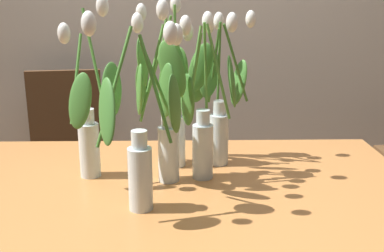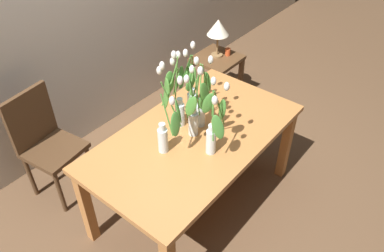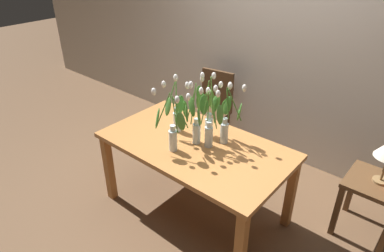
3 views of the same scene
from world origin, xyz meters
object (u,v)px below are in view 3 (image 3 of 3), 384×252
Objects in this scene: tulip_vase_2 at (227,120)px; tulip_vase_5 at (209,122)px; side_table at (373,193)px; tulip_vase_3 at (174,129)px; dining_chair at (213,106)px; tulip_vase_4 at (176,115)px; tulip_vase_1 at (208,111)px; tulip_vase_0 at (194,123)px; dining_table at (195,152)px.

tulip_vase_2 is 1.00× the size of tulip_vase_5.
tulip_vase_5 is at bearing -149.79° from side_table.
tulip_vase_3 reaches higher than dining_chair.
tulip_vase_4 is 1.09× the size of tulip_vase_5.
tulip_vase_1 is at bearing -55.51° from dining_chair.
tulip_vase_1 is 0.29m from tulip_vase_4.
tulip_vase_0 is 1.05× the size of tulip_vase_3.
tulip_vase_1 is 1.12m from dining_chair.
dining_table is 0.28m from tulip_vase_0.
dining_chair is at bearing 113.39° from tulip_vase_3.
tulip_vase_3 is 0.30m from tulip_vase_4.
tulip_vase_1 is 1.10× the size of tulip_vase_2.
tulip_vase_5 is 0.58× the size of dining_chair.
tulip_vase_2 is (0.18, 0.20, 0.29)m from dining_table.
dining_chair is (-0.58, 0.85, -0.45)m from tulip_vase_1.
dining_chair is at bearing 170.91° from side_table.
tulip_vase_2 is (0.19, 0.21, 0.01)m from tulip_vase_0.
tulip_vase_3 reaches higher than dining_table.
side_table is (1.11, 0.53, -0.51)m from tulip_vase_2.
tulip_vase_2 is at bearing 59.62° from tulip_vase_3.
dining_table is at bearing 15.19° from tulip_vase_0.
dining_chair is (-0.59, 1.03, -0.12)m from dining_table.
tulip_vase_4 is 0.63× the size of dining_chair.
tulip_vase_0 is at bearing -157.84° from tulip_vase_5.
tulip_vase_4 reaches higher than tulip_vase_3.
side_table is (1.18, 0.69, -0.54)m from tulip_vase_5.
tulip_vase_2 reaches higher than dining_table.
tulip_vase_4 is (-0.42, -0.17, -0.02)m from tulip_vase_2.
dining_table is at bearing -157.10° from tulip_vase_5.
dining_chair is 1.90m from side_table.
tulip_vase_3 reaches higher than tulip_vase_2.
tulip_vase_3 is (-0.23, -0.40, 0.01)m from tulip_vase_2.
tulip_vase_5 reaches higher than tulip_vase_2.
tulip_vase_5 is at bearing -113.35° from tulip_vase_2.
tulip_vase_5 is (0.12, 0.05, 0.04)m from tulip_vase_0.
dining_table is 3.00× the size of tulip_vase_2.
tulip_vase_0 is at bearing -164.81° from dining_table.
tulip_vase_1 is 0.19m from tulip_vase_2.
tulip_vase_1 reaches higher than dining_chair.
tulip_vase_3 is 0.59× the size of dining_chair.
dining_chair is at bearing 108.90° from tulip_vase_4.
tulip_vase_3 is (-0.05, -0.38, -0.02)m from tulip_vase_1.
tulip_vase_5 is at bearing 22.16° from tulip_vase_0.
tulip_vase_3 is at bearing -103.71° from tulip_vase_0.
tulip_vase_1 is at bearing 91.94° from dining_table.
tulip_vase_4 is at bearing 172.81° from dining_table.
tulip_vase_5 is (0.11, 0.05, 0.32)m from dining_table.
tulip_vase_2 is 0.97× the size of side_table.
dining_chair is 1.69× the size of side_table.
tulip_vase_2 is 0.57× the size of dining_chair.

